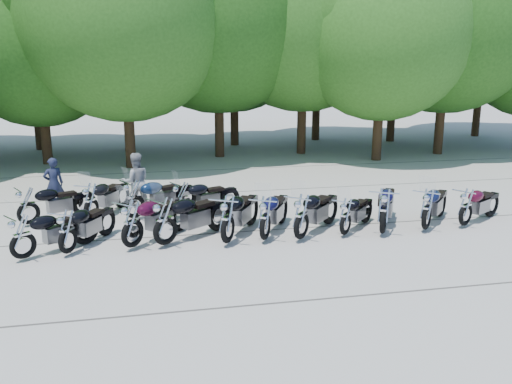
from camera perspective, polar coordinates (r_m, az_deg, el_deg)
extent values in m
plane|color=#A19A91|center=(13.52, 1.25, -6.04)|extent=(90.00, 90.00, 0.00)
cylinder|color=#3A2614|center=(25.81, -21.34, 6.42)|extent=(0.44, 0.44, 3.31)
sphere|color=#286319|center=(25.64, -22.08, 14.54)|extent=(7.31, 7.31, 7.31)
cylinder|color=#3A2614|center=(23.80, -13.24, 7.20)|extent=(0.44, 0.44, 3.93)
sphere|color=#357721|center=(23.71, -13.85, 17.71)|extent=(8.70, 8.70, 8.70)
cylinder|color=#3A2614|center=(25.83, -3.90, 8.26)|extent=(0.44, 0.44, 4.13)
sphere|color=#286319|center=(25.78, -4.08, 18.43)|extent=(9.13, 9.13, 9.13)
cylinder|color=#3A2614|center=(26.77, 4.85, 8.40)|extent=(0.44, 0.44, 4.09)
sphere|color=#357721|center=(26.71, 5.05, 18.12)|extent=(9.04, 9.04, 9.04)
cylinder|color=#3A2614|center=(25.56, 12.73, 7.32)|extent=(0.44, 0.44, 3.62)
sphere|color=#357721|center=(25.43, 13.23, 16.32)|extent=(8.00, 8.00, 8.00)
cylinder|color=#3A2614|center=(28.05, 18.85, 7.85)|extent=(0.44, 0.44, 3.98)
sphere|color=#286319|center=(27.98, 19.59, 16.84)|extent=(8.79, 8.79, 8.79)
cylinder|color=#3A2614|center=(30.02, -22.01, 7.50)|extent=(0.44, 0.44, 3.52)
sphere|color=#357721|center=(29.90, -22.71, 14.93)|extent=(7.78, 7.78, 7.78)
cylinder|color=#3A2614|center=(28.99, -13.30, 7.84)|extent=(0.44, 0.44, 3.42)
sphere|color=#286319|center=(28.85, -13.74, 15.34)|extent=(7.56, 7.56, 7.56)
cylinder|color=#3A2614|center=(29.36, -2.29, 8.42)|extent=(0.44, 0.44, 3.56)
sphere|color=#286319|center=(29.25, -2.36, 16.14)|extent=(7.88, 7.88, 7.88)
cylinder|color=#3A2614|center=(31.45, 6.36, 8.89)|extent=(0.44, 0.44, 3.76)
sphere|color=#286319|center=(31.37, 6.57, 16.49)|extent=(8.31, 8.31, 8.31)
cylinder|color=#3A2614|center=(31.63, 14.10, 8.47)|extent=(0.44, 0.44, 3.63)
sphere|color=#357721|center=(31.53, 14.55, 15.75)|extent=(8.02, 8.02, 8.02)
cylinder|color=#3A2614|center=(35.31, 22.35, 8.99)|extent=(0.44, 0.44, 4.37)
sphere|color=#286319|center=(35.31, 23.10, 16.83)|extent=(9.67, 9.67, 9.67)
imported|color=#1B213A|center=(17.92, -20.52, 0.82)|extent=(0.70, 0.57, 1.64)
imported|color=#98989A|center=(17.08, -12.55, 1.05)|extent=(0.98, 0.83, 1.81)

